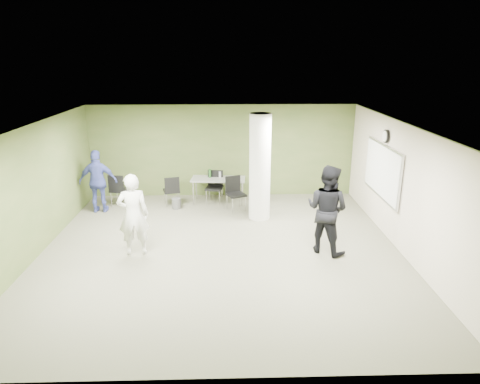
{
  "coord_description": "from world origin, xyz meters",
  "views": [
    {
      "loc": [
        0.17,
        -8.76,
        4.2
      ],
      "look_at": [
        0.45,
        1.0,
        1.05
      ],
      "focal_mm": 32.0,
      "sensor_mm": 36.0,
      "label": 1
    }
  ],
  "objects_px": {
    "woman_white": "(133,215)",
    "folding_table": "(218,180)",
    "man_black": "(327,209)",
    "chair_back_left": "(118,188)",
    "man_blue": "(98,182)"
  },
  "relations": [
    {
      "from": "woman_white",
      "to": "man_blue",
      "type": "height_order",
      "value": "woman_white"
    },
    {
      "from": "chair_back_left",
      "to": "woman_white",
      "type": "height_order",
      "value": "woman_white"
    },
    {
      "from": "chair_back_left",
      "to": "man_black",
      "type": "xyz_separation_m",
      "value": [
        5.3,
        -3.13,
        0.43
      ]
    },
    {
      "from": "folding_table",
      "to": "woman_white",
      "type": "xyz_separation_m",
      "value": [
        -1.75,
        -3.4,
        0.22
      ]
    },
    {
      "from": "man_black",
      "to": "chair_back_left",
      "type": "bearing_deg",
      "value": 8.87
    },
    {
      "from": "man_blue",
      "to": "chair_back_left",
      "type": "bearing_deg",
      "value": -135.69
    },
    {
      "from": "folding_table",
      "to": "man_black",
      "type": "relative_size",
      "value": 0.82
    },
    {
      "from": "chair_back_left",
      "to": "man_blue",
      "type": "height_order",
      "value": "man_blue"
    },
    {
      "from": "chair_back_left",
      "to": "man_black",
      "type": "relative_size",
      "value": 0.48
    },
    {
      "from": "chair_back_left",
      "to": "man_blue",
      "type": "relative_size",
      "value": 0.55
    },
    {
      "from": "woman_white",
      "to": "man_blue",
      "type": "distance_m",
      "value": 3.11
    },
    {
      "from": "folding_table",
      "to": "chair_back_left",
      "type": "height_order",
      "value": "folding_table"
    },
    {
      "from": "woman_white",
      "to": "folding_table",
      "type": "bearing_deg",
      "value": -125.98
    },
    {
      "from": "woman_white",
      "to": "man_black",
      "type": "bearing_deg",
      "value": 171.46
    },
    {
      "from": "man_black",
      "to": "woman_white",
      "type": "bearing_deg",
      "value": 39.6
    }
  ]
}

